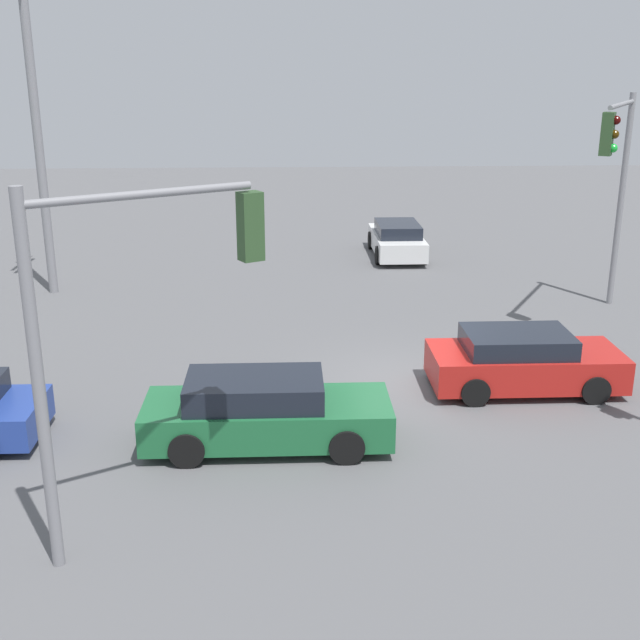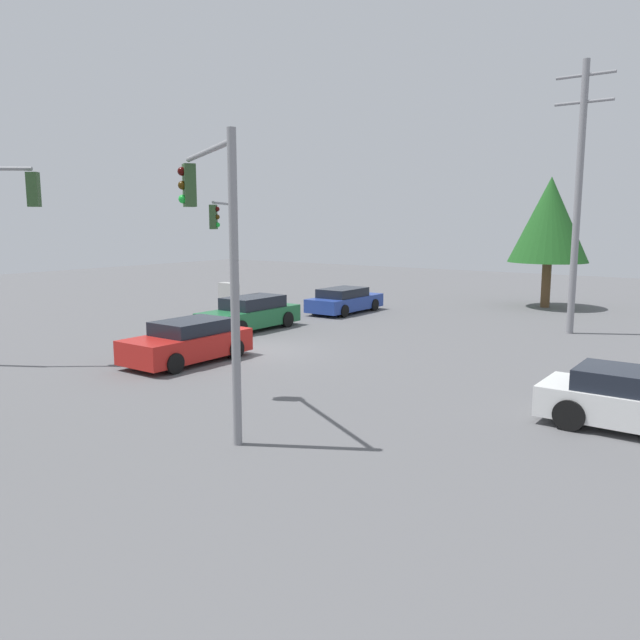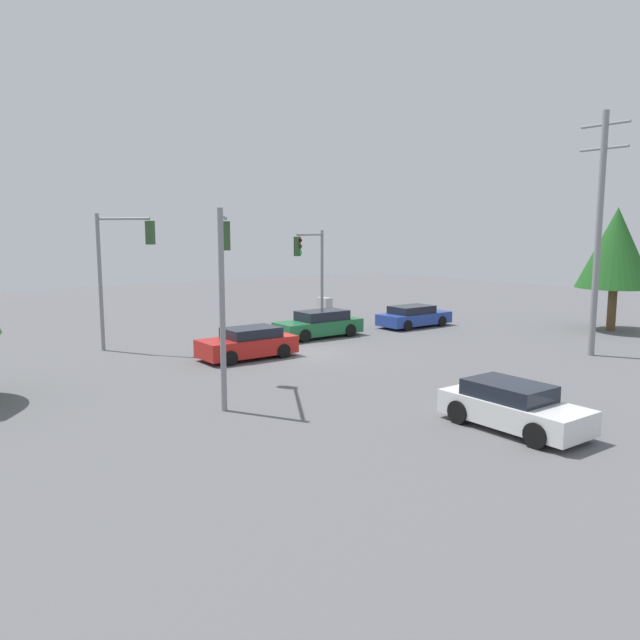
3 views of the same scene
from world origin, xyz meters
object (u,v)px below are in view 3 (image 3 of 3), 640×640
object	(u,v)px
sedan_green	(319,324)
electrical_cabinet	(324,308)
sedan_red	(248,343)
traffic_signal_cross	(312,261)
traffic_signal_main	(223,270)
sedan_white	(513,407)
sedan_blue	(414,316)
traffic_signal_aux	(120,259)

from	to	relation	value
sedan_green	electrical_cabinet	size ratio (longest dim) A/B	3.64
sedan_red	traffic_signal_cross	xyz separation A→B (m)	(-5.59, 7.51, 3.18)
sedan_red	traffic_signal_main	bearing A→B (deg)	143.52
traffic_signal_main	electrical_cabinet	bearing A→B (deg)	-16.11
sedan_green	sedan_white	size ratio (longest dim) A/B	1.13
sedan_green	electrical_cabinet	distance (m)	7.44
sedan_red	traffic_signal_main	world-z (taller)	traffic_signal_main
sedan_red	sedan_white	distance (m)	13.14
sedan_green	sedan_red	bearing A→B (deg)	113.71
sedan_red	sedan_blue	world-z (taller)	sedan_red
sedan_blue	traffic_signal_main	world-z (taller)	traffic_signal_main
sedan_red	sedan_green	bearing A→B (deg)	-66.29
sedan_white	traffic_signal_main	xyz separation A→B (m)	(-7.90, -4.92, 3.67)
sedan_green	traffic_signal_aux	world-z (taller)	traffic_signal_aux
sedan_blue	traffic_signal_main	xyz separation A→B (m)	(7.35, -16.19, 3.71)
sedan_green	traffic_signal_cross	xyz separation A→B (m)	(-3.06, 1.74, 3.16)
sedan_white	electrical_cabinet	size ratio (longest dim) A/B	3.23
sedan_green	sedan_blue	bearing A→B (deg)	-93.35
traffic_signal_cross	electrical_cabinet	world-z (taller)	traffic_signal_cross
traffic_signal_cross	traffic_signal_main	bearing A→B (deg)	14.01
traffic_signal_main	electrical_cabinet	distance (m)	20.01
sedan_red	sedan_blue	xyz separation A→B (m)	(-2.15, 12.34, -0.05)
traffic_signal_main	traffic_signal_aux	bearing A→B (deg)	30.69
traffic_signal_main	sedan_red	bearing A→B (deg)	-6.06
sedan_red	sedan_white	xyz separation A→B (m)	(13.10, 1.08, -0.01)
sedan_blue	electrical_cabinet	bearing A→B (deg)	-162.79
sedan_blue	traffic_signal_cross	xyz separation A→B (m)	(-3.44, -4.84, 3.23)
sedan_green	traffic_signal_cross	size ratio (longest dim) A/B	0.85
sedan_white	sedan_blue	xyz separation A→B (m)	(-15.25, 11.26, -0.04)
sedan_white	traffic_signal_main	world-z (taller)	traffic_signal_main
traffic_signal_aux	electrical_cabinet	size ratio (longest dim) A/B	4.89
traffic_signal_cross	traffic_signal_aux	world-z (taller)	traffic_signal_aux
sedan_green	sedan_white	bearing A→B (deg)	163.29
sedan_blue	sedan_green	bearing A→B (deg)	-93.35
traffic_signal_main	sedan_white	bearing A→B (deg)	-117.63
sedan_blue	traffic_signal_cross	bearing A→B (deg)	-125.46
sedan_blue	electrical_cabinet	world-z (taller)	electrical_cabinet
sedan_blue	traffic_signal_main	size ratio (longest dim) A/B	0.72
traffic_signal_cross	sedan_blue	bearing A→B (deg)	114.99
traffic_signal_cross	traffic_signal_aux	xyz separation A→B (m)	(0.80, -11.40, 0.45)
sedan_white	traffic_signal_main	bearing A→B (deg)	-58.05
sedan_red	sedan_blue	distance (m)	12.53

